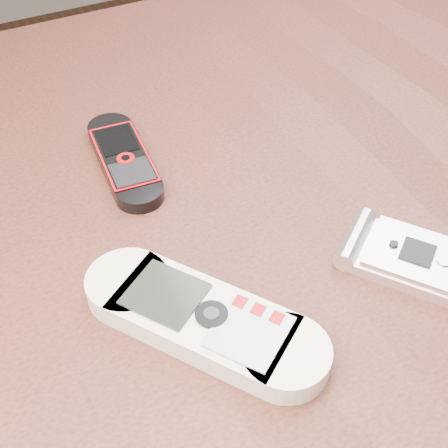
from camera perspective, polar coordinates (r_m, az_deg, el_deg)
table at (r=0.55m, az=-0.47°, el=-8.68°), size 1.20×0.80×0.75m
nokia_white at (r=0.41m, az=-1.96°, el=-8.68°), size 0.15×0.18×0.02m
nokia_black_red at (r=0.54m, az=-9.13°, el=5.88°), size 0.05×0.13×0.01m
motorola_razr at (r=0.47m, az=17.48°, el=-3.15°), size 0.11×0.12×0.02m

